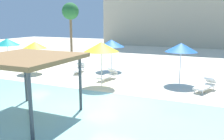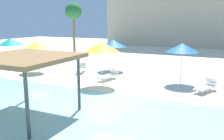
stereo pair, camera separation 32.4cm
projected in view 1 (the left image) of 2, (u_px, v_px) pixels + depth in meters
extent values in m
plane|color=beige|center=(109.00, 103.00, 12.81)|extent=(80.00, 80.00, 0.00)
cylinder|color=#42474C|center=(26.00, 78.00, 12.76)|extent=(0.14, 0.14, 2.55)
cylinder|color=#42474C|center=(80.00, 84.00, 11.45)|extent=(0.14, 0.14, 2.55)
cylinder|color=#42474C|center=(31.00, 107.00, 8.50)|extent=(0.14, 0.14, 2.55)
cube|color=olive|center=(25.00, 58.00, 10.36)|extent=(3.99, 3.99, 0.18)
cylinder|color=silver|center=(180.00, 68.00, 16.55)|extent=(0.06, 0.06, 2.14)
cone|color=blue|center=(181.00, 47.00, 16.28)|extent=(2.11, 2.11, 0.58)
cylinder|color=silver|center=(102.00, 69.00, 15.94)|extent=(0.06, 0.06, 2.23)
cone|color=yellow|center=(101.00, 47.00, 15.66)|extent=(2.23, 2.23, 0.61)
cylinder|color=silver|center=(111.00, 59.00, 20.95)|extent=(0.06, 0.06, 2.00)
cone|color=blue|center=(111.00, 43.00, 20.69)|extent=(2.18, 2.18, 0.60)
cylinder|color=silver|center=(8.00, 56.00, 22.91)|extent=(0.06, 0.06, 1.92)
cone|color=teal|center=(7.00, 42.00, 22.66)|extent=(2.27, 2.27, 0.62)
cylinder|color=silver|center=(36.00, 60.00, 20.14)|extent=(0.06, 0.06, 1.96)
cone|color=yellow|center=(35.00, 45.00, 19.89)|extent=(1.95, 1.95, 0.54)
cylinder|color=white|center=(29.00, 65.00, 23.16)|extent=(0.05, 0.05, 0.22)
cylinder|color=white|center=(27.00, 64.00, 23.54)|extent=(0.05, 0.05, 0.22)
cylinder|color=white|center=(44.00, 63.00, 23.98)|extent=(0.05, 0.05, 0.22)
cylinder|color=white|center=(42.00, 62.00, 24.36)|extent=(0.05, 0.05, 0.22)
cube|color=white|center=(36.00, 62.00, 23.73)|extent=(1.43, 1.85, 0.10)
cube|color=white|center=(43.00, 58.00, 24.09)|extent=(0.78, 0.74, 0.40)
cylinder|color=white|center=(104.00, 81.00, 16.92)|extent=(0.05, 0.05, 0.22)
cylinder|color=white|center=(98.00, 80.00, 17.18)|extent=(0.05, 0.05, 0.22)
cylinder|color=white|center=(115.00, 77.00, 18.10)|extent=(0.05, 0.05, 0.22)
cylinder|color=white|center=(110.00, 76.00, 18.36)|extent=(0.05, 0.05, 0.22)
cube|color=white|center=(107.00, 76.00, 17.61)|extent=(0.89, 1.88, 0.10)
cube|color=white|center=(113.00, 71.00, 18.16)|extent=(0.68, 0.60, 0.40)
cylinder|color=white|center=(80.00, 73.00, 19.28)|extent=(0.05, 0.05, 0.22)
cylinder|color=white|center=(74.00, 73.00, 19.32)|extent=(0.05, 0.05, 0.22)
cylinder|color=white|center=(84.00, 70.00, 20.69)|extent=(0.05, 0.05, 0.22)
cylinder|color=white|center=(78.00, 70.00, 20.73)|extent=(0.05, 0.05, 0.22)
cube|color=white|center=(79.00, 70.00, 19.98)|extent=(1.15, 1.90, 0.10)
cube|color=white|center=(81.00, 65.00, 20.65)|extent=(0.73, 0.68, 0.40)
cylinder|color=white|center=(2.00, 61.00, 25.32)|extent=(0.05, 0.05, 0.22)
cylinder|color=white|center=(202.00, 93.00, 14.19)|extent=(0.05, 0.05, 0.22)
cylinder|color=white|center=(195.00, 91.00, 14.52)|extent=(0.05, 0.05, 0.22)
cylinder|color=white|center=(213.00, 88.00, 15.17)|extent=(0.05, 0.05, 0.22)
cylinder|color=white|center=(206.00, 86.00, 15.51)|extent=(0.05, 0.05, 0.22)
cube|color=white|center=(204.00, 87.00, 14.82)|extent=(1.22, 1.89, 0.10)
cube|color=white|center=(210.00, 80.00, 15.27)|extent=(0.74, 0.69, 0.40)
cylinder|color=brown|center=(71.00, 36.00, 28.43)|extent=(0.28, 0.28, 4.85)
sphere|color=#286B33|center=(70.00, 11.00, 27.88)|extent=(1.90, 1.90, 1.90)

